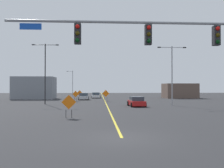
{
  "coord_description": "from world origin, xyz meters",
  "views": [
    {
      "loc": [
        -1.22,
        -12.23,
        2.64
      ],
      "look_at": [
        1.23,
        30.42,
        3.23
      ],
      "focal_mm": 37.88,
      "sensor_mm": 36.0,
      "label": 1
    }
  ],
  "objects_px": {
    "construction_sign_left_lane": "(76,95)",
    "car_red_approaching": "(136,102)",
    "street_lamp_far_right": "(72,82)",
    "car_silver_mid": "(84,96)",
    "street_lamp_near_right": "(45,69)",
    "construction_sign_right_lane": "(69,103)",
    "street_lamp_mid_left": "(172,70)",
    "construction_sign_left_shoulder": "(80,93)",
    "car_white_passing": "(96,95)",
    "traffic_signal_assembly": "(182,42)",
    "construction_sign_median_near": "(106,94)"
  },
  "relations": [
    {
      "from": "street_lamp_far_right",
      "to": "car_white_passing",
      "type": "relative_size",
      "value": 1.7
    },
    {
      "from": "traffic_signal_assembly",
      "to": "car_red_approaching",
      "type": "height_order",
      "value": "traffic_signal_assembly"
    },
    {
      "from": "construction_sign_left_lane",
      "to": "car_silver_mid",
      "type": "relative_size",
      "value": 0.47
    },
    {
      "from": "street_lamp_near_right",
      "to": "street_lamp_mid_left",
      "type": "distance_m",
      "value": 19.31
    },
    {
      "from": "car_red_approaching",
      "to": "car_silver_mid",
      "type": "distance_m",
      "value": 19.87
    },
    {
      "from": "construction_sign_right_lane",
      "to": "traffic_signal_assembly",
      "type": "bearing_deg",
      "value": -50.31
    },
    {
      "from": "street_lamp_near_right",
      "to": "construction_sign_median_near",
      "type": "relative_size",
      "value": 4.41
    },
    {
      "from": "traffic_signal_assembly",
      "to": "car_red_approaching",
      "type": "bearing_deg",
      "value": 87.68
    },
    {
      "from": "construction_sign_right_lane",
      "to": "car_red_approaching",
      "type": "height_order",
      "value": "construction_sign_right_lane"
    },
    {
      "from": "street_lamp_near_right",
      "to": "car_red_approaching",
      "type": "bearing_deg",
      "value": -20.19
    },
    {
      "from": "street_lamp_near_right",
      "to": "car_silver_mid",
      "type": "relative_size",
      "value": 2.22
    },
    {
      "from": "street_lamp_near_right",
      "to": "street_lamp_mid_left",
      "type": "relative_size",
      "value": 1.11
    },
    {
      "from": "construction_sign_right_lane",
      "to": "car_silver_mid",
      "type": "height_order",
      "value": "construction_sign_right_lane"
    },
    {
      "from": "street_lamp_far_right",
      "to": "construction_sign_median_near",
      "type": "distance_m",
      "value": 29.93
    },
    {
      "from": "street_lamp_far_right",
      "to": "car_red_approaching",
      "type": "relative_size",
      "value": 1.9
    },
    {
      "from": "traffic_signal_assembly",
      "to": "construction_sign_left_lane",
      "type": "xyz_separation_m",
      "value": [
        -8.67,
        31.9,
        -3.75
      ]
    },
    {
      "from": "traffic_signal_assembly",
      "to": "construction_sign_left_lane",
      "type": "bearing_deg",
      "value": 105.21
    },
    {
      "from": "construction_sign_left_lane",
      "to": "car_silver_mid",
      "type": "height_order",
      "value": "construction_sign_left_lane"
    },
    {
      "from": "traffic_signal_assembly",
      "to": "construction_sign_right_lane",
      "type": "bearing_deg",
      "value": 129.69
    },
    {
      "from": "street_lamp_far_right",
      "to": "car_red_approaching",
      "type": "height_order",
      "value": "street_lamp_far_right"
    },
    {
      "from": "construction_sign_median_near",
      "to": "car_white_passing",
      "type": "relative_size",
      "value": 0.48
    },
    {
      "from": "construction_sign_left_shoulder",
      "to": "car_red_approaching",
      "type": "distance_m",
      "value": 25.99
    },
    {
      "from": "construction_sign_right_lane",
      "to": "construction_sign_left_shoulder",
      "type": "relative_size",
      "value": 1.02
    },
    {
      "from": "street_lamp_far_right",
      "to": "car_red_approaching",
      "type": "bearing_deg",
      "value": -71.65
    },
    {
      "from": "construction_sign_left_lane",
      "to": "street_lamp_far_right",
      "type": "bearing_deg",
      "value": 97.6
    },
    {
      "from": "street_lamp_far_right",
      "to": "car_silver_mid",
      "type": "xyz_separation_m",
      "value": [
        4.87,
        -21.95,
        -3.56
      ]
    },
    {
      "from": "street_lamp_near_right",
      "to": "construction_sign_median_near",
      "type": "height_order",
      "value": "street_lamp_near_right"
    },
    {
      "from": "street_lamp_near_right",
      "to": "construction_sign_left_lane",
      "type": "height_order",
      "value": "street_lamp_near_right"
    },
    {
      "from": "construction_sign_left_lane",
      "to": "construction_sign_left_shoulder",
      "type": "bearing_deg",
      "value": 91.1
    },
    {
      "from": "car_silver_mid",
      "to": "construction_sign_right_lane",
      "type": "bearing_deg",
      "value": -88.89
    },
    {
      "from": "construction_sign_left_lane",
      "to": "construction_sign_left_shoulder",
      "type": "relative_size",
      "value": 1.02
    },
    {
      "from": "car_white_passing",
      "to": "car_silver_mid",
      "type": "bearing_deg",
      "value": -107.85
    },
    {
      "from": "street_lamp_near_right",
      "to": "construction_sign_right_lane",
      "type": "xyz_separation_m",
      "value": [
        5.76,
        -16.73,
        -4.29
      ]
    },
    {
      "from": "street_lamp_mid_left",
      "to": "construction_sign_left_lane",
      "type": "distance_m",
      "value": 18.73
    },
    {
      "from": "construction_sign_left_shoulder",
      "to": "car_white_passing",
      "type": "distance_m",
      "value": 4.3
    },
    {
      "from": "construction_sign_median_near",
      "to": "construction_sign_left_lane",
      "type": "bearing_deg",
      "value": 179.5
    },
    {
      "from": "construction_sign_left_lane",
      "to": "construction_sign_left_shoulder",
      "type": "height_order",
      "value": "construction_sign_left_lane"
    },
    {
      "from": "construction_sign_median_near",
      "to": "street_lamp_near_right",
      "type": "bearing_deg",
      "value": -145.33
    },
    {
      "from": "street_lamp_far_right",
      "to": "street_lamp_mid_left",
      "type": "relative_size",
      "value": 0.9
    },
    {
      "from": "street_lamp_near_right",
      "to": "construction_sign_median_near",
      "type": "bearing_deg",
      "value": 34.67
    },
    {
      "from": "construction_sign_left_shoulder",
      "to": "car_silver_mid",
      "type": "height_order",
      "value": "construction_sign_left_shoulder"
    },
    {
      "from": "traffic_signal_assembly",
      "to": "construction_sign_left_lane",
      "type": "distance_m",
      "value": 33.27
    },
    {
      "from": "car_red_approaching",
      "to": "car_silver_mid",
      "type": "relative_size",
      "value": 0.95
    },
    {
      "from": "construction_sign_left_lane",
      "to": "car_red_approaching",
      "type": "relative_size",
      "value": 0.49
    },
    {
      "from": "car_silver_mid",
      "to": "traffic_signal_assembly",
      "type": "bearing_deg",
      "value": -78.79
    },
    {
      "from": "construction_sign_median_near",
      "to": "car_red_approaching",
      "type": "relative_size",
      "value": 0.53
    },
    {
      "from": "street_lamp_near_right",
      "to": "car_silver_mid",
      "type": "height_order",
      "value": "street_lamp_near_right"
    },
    {
      "from": "street_lamp_far_right",
      "to": "car_silver_mid",
      "type": "bearing_deg",
      "value": -77.5
    },
    {
      "from": "construction_sign_median_near",
      "to": "construction_sign_right_lane",
      "type": "height_order",
      "value": "construction_sign_median_near"
    },
    {
      "from": "traffic_signal_assembly",
      "to": "street_lamp_near_right",
      "type": "distance_m",
      "value": 28.21
    }
  ]
}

